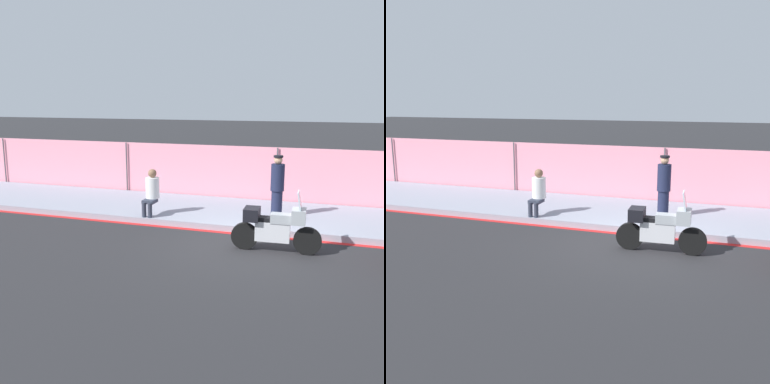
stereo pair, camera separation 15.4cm
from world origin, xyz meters
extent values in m
plane|color=#262628|center=(0.00, 0.00, 0.00)|extent=(120.00, 120.00, 0.00)
cube|color=#8E93A3|center=(0.00, 2.79, 0.09)|extent=(41.37, 3.48, 0.18)
cube|color=red|center=(0.00, 0.95, 0.00)|extent=(41.37, 0.18, 0.01)
cube|color=pink|center=(0.00, 4.62, 0.99)|extent=(39.30, 0.08, 1.97)
cylinder|color=#4C4C51|center=(-11.14, 4.52, 0.99)|extent=(0.05, 0.05, 1.97)
cylinder|color=#4C4C51|center=(-5.57, 4.52, 0.99)|extent=(0.05, 0.05, 1.97)
cylinder|color=#4C4C51|center=(0.00, 4.52, 0.99)|extent=(0.05, 0.05, 1.97)
cylinder|color=black|center=(1.38, -0.12, 0.33)|extent=(0.66, 0.17, 0.65)
cylinder|color=black|center=(-0.09, -0.18, 0.33)|extent=(0.66, 0.17, 0.65)
cube|color=silver|center=(0.57, -0.15, 0.50)|extent=(0.82, 0.31, 0.48)
cube|color=#999EA3|center=(0.78, -0.15, 0.83)|extent=(0.53, 0.33, 0.22)
cube|color=black|center=(0.48, -0.16, 0.79)|extent=(0.61, 0.31, 0.10)
cube|color=#999EA3|center=(1.16, -0.13, 0.91)|extent=(0.34, 0.49, 0.34)
cube|color=silver|center=(1.16, -0.13, 1.29)|extent=(0.12, 0.42, 0.42)
cube|color=black|center=(0.07, -0.18, 0.89)|extent=(0.38, 0.52, 0.30)
cylinder|color=#191E38|center=(0.30, 2.46, 0.56)|extent=(0.32, 0.32, 0.78)
cylinder|color=#191E38|center=(0.30, 2.46, 1.34)|extent=(0.39, 0.39, 0.78)
sphere|color=tan|center=(0.30, 2.46, 1.85)|extent=(0.24, 0.24, 0.24)
cylinder|color=black|center=(0.30, 2.46, 1.95)|extent=(0.28, 0.28, 0.05)
cylinder|color=#2D3342|center=(-3.35, 1.16, 0.40)|extent=(0.13, 0.13, 0.44)
cylinder|color=#2D3342|center=(-3.17, 1.16, 0.40)|extent=(0.13, 0.13, 0.44)
cube|color=#2D3342|center=(-3.26, 1.38, 0.61)|extent=(0.35, 0.44, 0.10)
cylinder|color=white|center=(-3.26, 1.59, 0.97)|extent=(0.41, 0.41, 0.62)
sphere|color=brown|center=(-3.26, 1.59, 1.41)|extent=(0.26, 0.26, 0.26)
camera|label=1|loc=(1.97, -10.45, 3.61)|focal=42.00mm
camera|label=2|loc=(2.12, -10.40, 3.61)|focal=42.00mm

